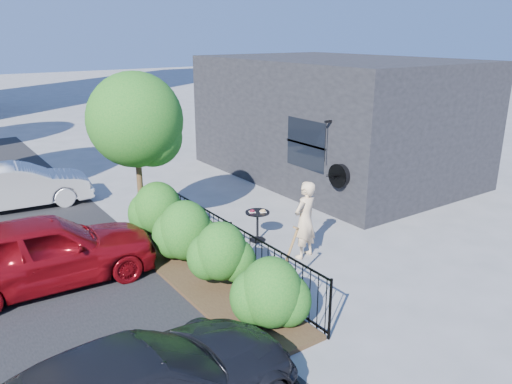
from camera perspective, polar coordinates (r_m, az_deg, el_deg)
ground at (r=11.47m, az=3.60°, el=-7.04°), size 120.00×120.00×0.00m
shop_building at (r=17.65m, az=8.79°, el=8.41°), size 6.22×9.00×4.00m
fence at (r=10.45m, az=-2.85°, el=-6.23°), size 0.05×6.05×1.10m
planting_bed at (r=10.36m, az=-6.14°, el=-9.73°), size 1.30×6.00×0.08m
shrubs at (r=10.19m, az=-6.04°, el=-6.08°), size 1.10×5.60×1.24m
patio_tree at (r=11.87m, az=-13.23°, el=7.40°), size 2.20×2.20×3.94m
cafe_table at (r=11.94m, az=0.17°, el=-3.31°), size 0.59×0.59×0.79m
woman at (r=11.02m, az=5.61°, el=-3.19°), size 0.72×0.56×1.76m
shovel at (r=9.43m, az=3.33°, el=-8.57°), size 0.55×0.18×1.43m
car_red at (r=10.65m, az=-23.08°, el=-6.23°), size 4.37×1.96×1.46m
car_silver at (r=15.72m, az=-25.36°, el=0.62°), size 3.97×1.76×1.27m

